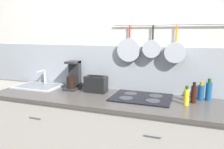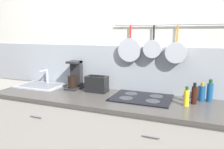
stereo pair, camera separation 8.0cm
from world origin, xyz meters
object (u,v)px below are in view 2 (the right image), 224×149
at_px(coffee_maker, 75,77).
at_px(bottle_cooking_wine, 202,93).
at_px(toaster, 97,84).
at_px(bottle_dish_soap, 186,97).
at_px(bottle_vinegar, 210,92).
at_px(bottle_hot_sauce, 194,95).

xyz_separation_m(coffee_maker, bottle_cooking_wine, (1.42, 0.03, -0.06)).
height_order(coffee_maker, toaster, coffee_maker).
bearing_deg(toaster, bottle_dish_soap, -7.88).
xyz_separation_m(toaster, bottle_vinegar, (1.18, 0.09, 0.01)).
bearing_deg(toaster, bottle_hot_sauce, -2.59).
height_order(coffee_maker, bottle_dish_soap, coffee_maker).
bearing_deg(bottle_vinegar, coffee_maker, -178.29).
bearing_deg(bottle_hot_sauce, bottle_cooking_wine, 59.74).
xyz_separation_m(bottle_hot_sauce, bottle_vinegar, (0.14, 0.13, 0.01)).
distance_m(coffee_maker, toaster, 0.32).
height_order(coffee_maker, bottle_vinegar, coffee_maker).
bearing_deg(toaster, bottle_cooking_wine, 3.61).
distance_m(toaster, bottle_vinegar, 1.18).
height_order(bottle_hot_sauce, bottle_vinegar, bottle_vinegar).
distance_m(coffee_maker, bottle_dish_soap, 1.30).
relative_size(coffee_maker, toaster, 1.28).
bearing_deg(bottle_dish_soap, coffee_maker, 172.19).
xyz_separation_m(coffee_maker, bottle_vinegar, (1.49, 0.04, -0.04)).
height_order(bottle_hot_sauce, bottle_cooking_wine, bottle_hot_sauce).
height_order(coffee_maker, bottle_hot_sauce, coffee_maker).
relative_size(bottle_hot_sauce, bottle_vinegar, 0.92).
bearing_deg(bottle_vinegar, bottle_hot_sauce, -136.40).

